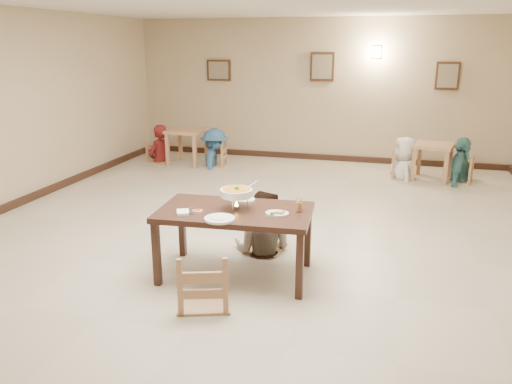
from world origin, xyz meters
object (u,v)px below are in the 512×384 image
(curry_warmer, at_px, (236,193))
(main_diner, at_px, (263,191))
(chair_near, at_px, (203,252))
(bg_chair_lr, at_px, (215,145))
(bg_chair_rl, at_px, (405,154))
(main_table, at_px, (235,217))
(bg_diner_a, at_px, (158,125))
(bg_diner_b, at_px, (214,129))
(chair_far, at_px, (266,213))
(bg_chair_rr, at_px, (461,158))
(bg_diner_d, at_px, (464,137))
(bg_diner_c, at_px, (406,137))
(drink_glass, at_px, (299,206))
(bg_table_right, at_px, (433,151))
(bg_chair_ll, at_px, (159,142))
(bg_table_left, at_px, (187,136))

(curry_warmer, bearing_deg, main_diner, 81.28)
(chair_near, distance_m, bg_chair_lr, 5.81)
(bg_chair_rl, bearing_deg, main_table, 155.96)
(bg_diner_a, bearing_deg, bg_diner_b, 106.61)
(chair_far, height_order, bg_chair_rr, chair_far)
(bg_chair_lr, relative_size, bg_diner_d, 0.55)
(bg_diner_c, bearing_deg, drink_glass, -26.85)
(chair_far, relative_size, bg_chair_lr, 1.03)
(bg_table_right, bearing_deg, bg_chair_lr, -179.66)
(chair_far, distance_m, main_diner, 0.31)
(bg_chair_rl, bearing_deg, drink_glass, 162.79)
(main_diner, bearing_deg, chair_far, -104.47)
(curry_warmer, xyz_separation_m, bg_diner_c, (1.81, 4.83, -0.15))
(main_table, bearing_deg, bg_chair_ll, 120.12)
(curry_warmer, bearing_deg, bg_table_left, 118.44)
(main_table, height_order, bg_chair_rl, bg_chair_rl)
(main_diner, bearing_deg, bg_diner_a, -47.30)
(main_diner, relative_size, bg_chair_rr, 1.72)
(bg_chair_lr, distance_m, bg_chair_rl, 3.80)
(drink_glass, bearing_deg, main_diner, 132.11)
(chair_near, height_order, bg_chair_ll, chair_near)
(curry_warmer, bearing_deg, bg_diner_b, 112.53)
(chair_near, xyz_separation_m, main_diner, (0.22, 1.40, 0.23))
(bg_chair_lr, bearing_deg, bg_table_right, 83.98)
(bg_chair_lr, bearing_deg, bg_chair_ll, -96.35)
(chair_near, xyz_separation_m, bg_chair_ll, (-3.14, 5.50, -0.08))
(main_diner, relative_size, drink_glass, 11.56)
(bg_diner_c, bearing_deg, main_table, -33.69)
(main_table, height_order, bg_diner_b, bg_diner_b)
(bg_diner_a, height_order, bg_diner_c, bg_diner_a)
(main_table, height_order, drink_glass, drink_glass)
(curry_warmer, bearing_deg, bg_chair_rr, 59.69)
(curry_warmer, relative_size, bg_chair_lr, 0.42)
(main_table, relative_size, bg_diner_d, 1.01)
(curry_warmer, relative_size, bg_chair_ll, 0.42)
(main_diner, height_order, bg_chair_rr, main_diner)
(bg_chair_lr, relative_size, bg_chair_rr, 1.02)
(bg_chair_lr, xyz_separation_m, bg_diner_b, (0.00, 0.00, 0.34))
(curry_warmer, height_order, bg_chair_lr, curry_warmer)
(bg_chair_rl, xyz_separation_m, bg_chair_rr, (1.00, -0.03, -0.01))
(bg_chair_rl, xyz_separation_m, bg_diner_d, (1.00, -0.03, 0.37))
(curry_warmer, distance_m, bg_diner_d, 5.56)
(chair_far, xyz_separation_m, bg_table_right, (2.18, 4.06, 0.08))
(chair_far, distance_m, bg_diner_a, 5.27)
(curry_warmer, xyz_separation_m, bg_table_right, (2.31, 4.82, -0.39))
(chair_far, height_order, bg_diner_a, bg_diner_a)
(drink_glass, bearing_deg, bg_diner_b, 119.35)
(bg_table_right, distance_m, bg_chair_ll, 5.56)
(bg_table_right, height_order, bg_diner_b, bg_diner_b)
(bg_chair_rl, height_order, bg_diner_a, bg_diner_a)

